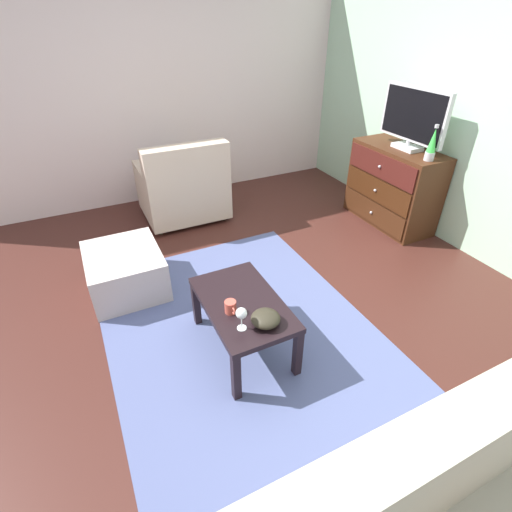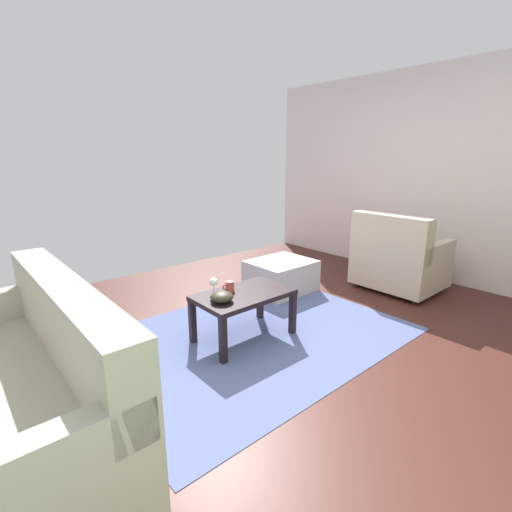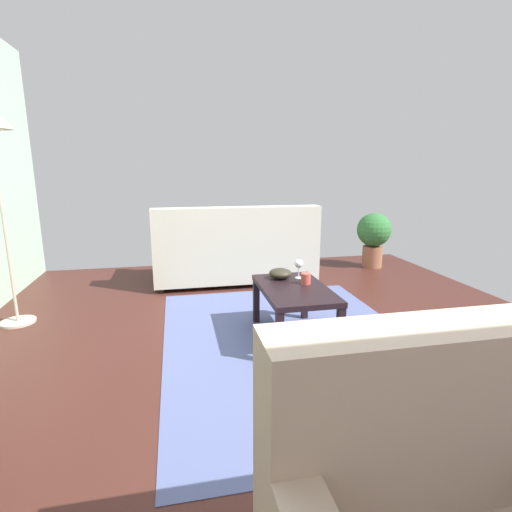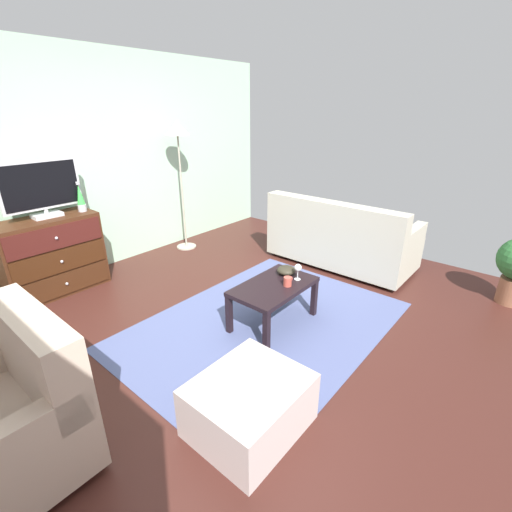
% 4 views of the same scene
% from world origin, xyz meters
% --- Properties ---
extents(ground_plane, '(5.72, 5.15, 0.05)m').
position_xyz_m(ground_plane, '(0.00, 0.00, -0.03)').
color(ground_plane, '#401E19').
extents(wall_plain_left, '(0.12, 5.15, 2.58)m').
position_xyz_m(wall_plain_left, '(-2.62, 0.00, 1.29)').
color(wall_plain_left, silver).
rests_on(wall_plain_left, ground_plane).
extents(area_rug, '(2.60, 1.90, 0.01)m').
position_xyz_m(area_rug, '(0.20, -0.20, 0.00)').
color(area_rug, '#4D5785').
rests_on(area_rug, ground_plane).
extents(coffee_table, '(0.82, 0.49, 0.42)m').
position_xyz_m(coffee_table, '(0.28, -0.24, 0.36)').
color(coffee_table, black).
rests_on(coffee_table, ground_plane).
extents(wine_glass, '(0.07, 0.07, 0.16)m').
position_xyz_m(wine_glass, '(0.51, -0.35, 0.53)').
color(wine_glass, silver).
rests_on(wine_glass, coffee_table).
extents(mug, '(0.11, 0.08, 0.09)m').
position_xyz_m(mug, '(0.35, -0.35, 0.46)').
color(mug, '#B64A3E').
rests_on(mug, coffee_table).
extents(bowl_decorative, '(0.18, 0.18, 0.08)m').
position_xyz_m(bowl_decorative, '(0.54, -0.20, 0.46)').
color(bowl_decorative, '#2E2A1F').
rests_on(bowl_decorative, coffee_table).
extents(couch_large, '(0.85, 1.81, 0.89)m').
position_xyz_m(couch_large, '(1.95, -0.04, 0.35)').
color(couch_large, '#332319').
rests_on(couch_large, ground_plane).
extents(armchair, '(0.80, 0.89, 0.91)m').
position_xyz_m(armchair, '(-1.85, -0.01, 0.36)').
color(armchair, '#332319').
rests_on(armchair, ground_plane).
extents(ottoman, '(0.70, 0.60, 0.36)m').
position_xyz_m(ottoman, '(-0.78, -0.86, 0.18)').
color(ottoman, '#BBADA9').
rests_on(ottoman, ground_plane).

